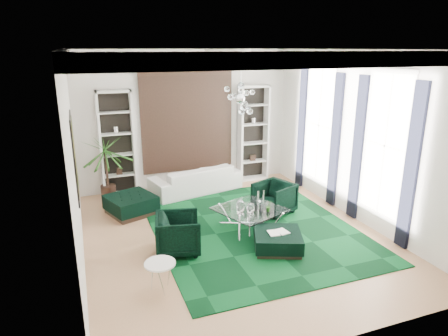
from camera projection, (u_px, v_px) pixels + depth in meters
name	position (u px, v px, depth m)	size (l,w,h in m)	color
floor	(232.00, 235.00, 8.52)	(6.00, 7.00, 0.02)	tan
ceiling	(234.00, 48.00, 7.41)	(6.00, 7.00, 0.02)	white
wall_back	(187.00, 120.00, 11.12)	(6.00, 0.02, 3.80)	silver
wall_front	(340.00, 214.00, 4.81)	(6.00, 0.02, 3.80)	silver
wall_left	(73.00, 163.00, 6.96)	(0.02, 7.00, 3.80)	silver
wall_right	(357.00, 137.00, 8.97)	(0.02, 7.00, 3.80)	silver
crown_molding	(234.00, 55.00, 7.44)	(6.00, 7.00, 0.18)	white
ceiling_medallion	(228.00, 51.00, 7.69)	(0.90, 0.90, 0.05)	white
tapestry	(187.00, 120.00, 11.07)	(2.50, 0.06, 2.80)	black
shelving_left	(117.00, 144.00, 10.43)	(0.90, 0.38, 2.80)	white
shelving_right	(253.00, 134.00, 11.73)	(0.90, 0.38, 2.80)	white
painting	(75.00, 157.00, 7.53)	(0.04, 1.30, 1.60)	black
window_near	(385.00, 146.00, 8.15)	(0.03, 1.10, 2.90)	white
curtain_near_a	(411.00, 168.00, 7.51)	(0.07, 0.30, 3.25)	black
curtain_near_b	(358.00, 149.00, 8.91)	(0.07, 0.30, 3.25)	black
window_far	(319.00, 125.00, 10.31)	(0.03, 1.10, 2.90)	white
curtain_far_a	(335.00, 141.00, 9.67)	(0.07, 0.30, 3.25)	black
curtain_far_b	(302.00, 129.00, 11.07)	(0.07, 0.30, 3.25)	black
rug	(253.00, 228.00, 8.79)	(4.20, 5.00, 0.02)	black
sofa	(196.00, 179.00, 10.95)	(2.48, 0.97, 0.72)	silver
armchair_left	(178.00, 234.00, 7.69)	(0.82, 0.85, 0.77)	black
armchair_right	(274.00, 198.00, 9.53)	(0.81, 0.83, 0.76)	black
coffee_table	(250.00, 218.00, 8.80)	(1.28, 1.28, 0.44)	white
ottoman_side	(131.00, 205.00, 9.53)	(1.01, 1.01, 0.45)	black
ottoman_front	(278.00, 241.00, 7.83)	(0.90, 0.90, 0.36)	black
book	(278.00, 232.00, 7.78)	(0.40, 0.27, 0.03)	white
side_table	(161.00, 277.00, 6.49)	(0.51, 0.51, 0.49)	white
palm	(106.00, 159.00, 10.28)	(1.33, 1.33, 2.13)	#265E1C
chandelier	(240.00, 99.00, 7.92)	(0.74, 0.74, 0.67)	white
table_plant	(269.00, 206.00, 8.57)	(0.13, 0.10, 0.23)	#265E1C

